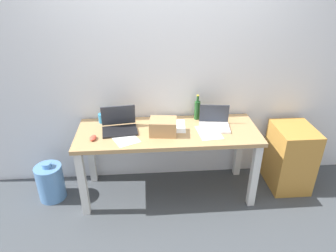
{
  "coord_description": "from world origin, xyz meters",
  "views": [
    {
      "loc": [
        -0.2,
        -2.6,
        2.17
      ],
      "look_at": [
        0.0,
        0.0,
        0.81
      ],
      "focal_mm": 32.17,
      "sensor_mm": 36.0,
      "label": 1
    }
  ],
  "objects_px": {
    "coffee_mug": "(102,118)",
    "laptop_right": "(214,123)",
    "water_cooler_jug": "(51,182)",
    "beer_bottle": "(197,110)",
    "computer_mouse": "(93,138)",
    "desk": "(168,140)",
    "cardboard_box": "(163,127)",
    "laptop_left": "(119,125)",
    "filing_cabinet": "(290,157)"
  },
  "relations": [
    {
      "from": "coffee_mug",
      "to": "filing_cabinet",
      "type": "bearing_deg",
      "value": -5.78
    },
    {
      "from": "desk",
      "to": "cardboard_box",
      "type": "height_order",
      "value": "cardboard_box"
    },
    {
      "from": "water_cooler_jug",
      "to": "desk",
      "type": "bearing_deg",
      "value": 0.03
    },
    {
      "from": "laptop_left",
      "to": "coffee_mug",
      "type": "height_order",
      "value": "laptop_left"
    },
    {
      "from": "water_cooler_jug",
      "to": "cardboard_box",
      "type": "bearing_deg",
      "value": -2.79
    },
    {
      "from": "laptop_left",
      "to": "laptop_right",
      "type": "xyz_separation_m",
      "value": [
        0.95,
        -0.0,
        -0.01
      ]
    },
    {
      "from": "computer_mouse",
      "to": "cardboard_box",
      "type": "distance_m",
      "value": 0.67
    },
    {
      "from": "coffee_mug",
      "to": "filing_cabinet",
      "type": "relative_size",
      "value": 0.13
    },
    {
      "from": "laptop_right",
      "to": "beer_bottle",
      "type": "distance_m",
      "value": 0.25
    },
    {
      "from": "laptop_right",
      "to": "cardboard_box",
      "type": "xyz_separation_m",
      "value": [
        -0.52,
        -0.11,
        0.03
      ]
    },
    {
      "from": "computer_mouse",
      "to": "coffee_mug",
      "type": "relative_size",
      "value": 1.05
    },
    {
      "from": "desk",
      "to": "filing_cabinet",
      "type": "height_order",
      "value": "desk"
    },
    {
      "from": "cardboard_box",
      "to": "computer_mouse",
      "type": "bearing_deg",
      "value": -174.46
    },
    {
      "from": "water_cooler_jug",
      "to": "computer_mouse",
      "type": "bearing_deg",
      "value": -13.11
    },
    {
      "from": "beer_bottle",
      "to": "filing_cabinet",
      "type": "relative_size",
      "value": 0.38
    },
    {
      "from": "water_cooler_jug",
      "to": "laptop_right",
      "type": "bearing_deg",
      "value": 1.6
    },
    {
      "from": "cardboard_box",
      "to": "filing_cabinet",
      "type": "relative_size",
      "value": 0.36
    },
    {
      "from": "desk",
      "to": "filing_cabinet",
      "type": "xyz_separation_m",
      "value": [
        1.33,
        0.03,
        -0.29
      ]
    },
    {
      "from": "computer_mouse",
      "to": "water_cooler_jug",
      "type": "xyz_separation_m",
      "value": [
        -0.52,
        0.12,
        -0.58
      ]
    },
    {
      "from": "laptop_right",
      "to": "coffee_mug",
      "type": "distance_m",
      "value": 1.15
    },
    {
      "from": "cardboard_box",
      "to": "coffee_mug",
      "type": "distance_m",
      "value": 0.68
    },
    {
      "from": "water_cooler_jug",
      "to": "filing_cabinet",
      "type": "relative_size",
      "value": 0.61
    },
    {
      "from": "desk",
      "to": "coffee_mug",
      "type": "bearing_deg",
      "value": 160.62
    },
    {
      "from": "laptop_right",
      "to": "water_cooler_jug",
      "type": "distance_m",
      "value": 1.81
    },
    {
      "from": "beer_bottle",
      "to": "laptop_left",
      "type": "bearing_deg",
      "value": -166.63
    },
    {
      "from": "laptop_left",
      "to": "water_cooler_jug",
      "type": "relative_size",
      "value": 0.83
    },
    {
      "from": "water_cooler_jug",
      "to": "filing_cabinet",
      "type": "xyz_separation_m",
      "value": [
        2.56,
        0.03,
        0.16
      ]
    },
    {
      "from": "computer_mouse",
      "to": "cardboard_box",
      "type": "height_order",
      "value": "cardboard_box"
    },
    {
      "from": "coffee_mug",
      "to": "water_cooler_jug",
      "type": "xyz_separation_m",
      "value": [
        -0.57,
        -0.23,
        -0.61
      ]
    },
    {
      "from": "laptop_right",
      "to": "water_cooler_jug",
      "type": "relative_size",
      "value": 0.74
    },
    {
      "from": "laptop_left",
      "to": "water_cooler_jug",
      "type": "xyz_separation_m",
      "value": [
        -0.76,
        -0.05,
        -0.61
      ]
    },
    {
      "from": "beer_bottle",
      "to": "filing_cabinet",
      "type": "height_order",
      "value": "beer_bottle"
    },
    {
      "from": "desk",
      "to": "laptop_right",
      "type": "height_order",
      "value": "laptop_right"
    },
    {
      "from": "coffee_mug",
      "to": "water_cooler_jug",
      "type": "distance_m",
      "value": 0.87
    },
    {
      "from": "desk",
      "to": "filing_cabinet",
      "type": "relative_size",
      "value": 2.51
    },
    {
      "from": "beer_bottle",
      "to": "computer_mouse",
      "type": "xyz_separation_m",
      "value": [
        -1.04,
        -0.36,
        -0.09
      ]
    },
    {
      "from": "laptop_left",
      "to": "desk",
      "type": "bearing_deg",
      "value": -5.78
    },
    {
      "from": "desk",
      "to": "computer_mouse",
      "type": "distance_m",
      "value": 0.73
    },
    {
      "from": "water_cooler_jug",
      "to": "beer_bottle",
      "type": "bearing_deg",
      "value": 8.74
    },
    {
      "from": "desk",
      "to": "laptop_left",
      "type": "height_order",
      "value": "laptop_left"
    },
    {
      "from": "laptop_right",
      "to": "water_cooler_jug",
      "type": "bearing_deg",
      "value": -178.4
    },
    {
      "from": "laptop_right",
      "to": "cardboard_box",
      "type": "distance_m",
      "value": 0.53
    },
    {
      "from": "laptop_right",
      "to": "beer_bottle",
      "type": "relative_size",
      "value": 1.19
    },
    {
      "from": "laptop_right",
      "to": "coffee_mug",
      "type": "height_order",
      "value": "laptop_right"
    },
    {
      "from": "water_cooler_jug",
      "to": "filing_cabinet",
      "type": "distance_m",
      "value": 2.57
    },
    {
      "from": "beer_bottle",
      "to": "coffee_mug",
      "type": "bearing_deg",
      "value": -179.65
    },
    {
      "from": "laptop_left",
      "to": "water_cooler_jug",
      "type": "height_order",
      "value": "laptop_left"
    },
    {
      "from": "coffee_mug",
      "to": "filing_cabinet",
      "type": "distance_m",
      "value": 2.05
    },
    {
      "from": "coffee_mug",
      "to": "laptop_right",
      "type": "bearing_deg",
      "value": -9.33
    },
    {
      "from": "desk",
      "to": "laptop_right",
      "type": "distance_m",
      "value": 0.5
    }
  ]
}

